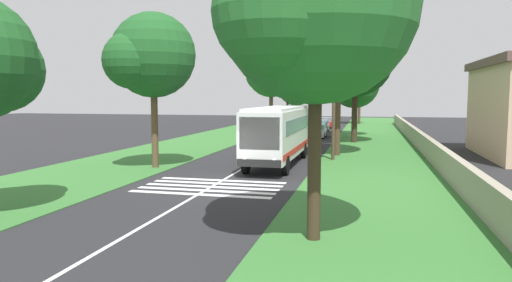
% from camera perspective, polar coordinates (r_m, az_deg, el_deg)
% --- Properties ---
extents(ground, '(160.00, 160.00, 0.00)m').
position_cam_1_polar(ground, '(24.47, -4.31, -4.92)').
color(ground, '#262628').
extents(grass_verge_left, '(120.00, 8.00, 0.04)m').
position_cam_1_polar(grass_verge_left, '(41.22, -8.76, -0.68)').
color(grass_verge_left, '#387533').
rests_on(grass_verge_left, ground).
extents(grass_verge_right, '(120.00, 8.00, 0.04)m').
position_cam_1_polar(grass_verge_right, '(38.16, 14.67, -1.30)').
color(grass_verge_right, '#387533').
rests_on(grass_verge_right, ground).
extents(centre_line, '(110.00, 0.16, 0.01)m').
position_cam_1_polar(centre_line, '(38.87, 2.50, -1.02)').
color(centre_line, silver).
rests_on(centre_line, ground).
extents(coach_bus, '(11.16, 2.62, 3.73)m').
position_cam_1_polar(coach_bus, '(30.10, 2.79, 1.16)').
color(coach_bus, white).
rests_on(coach_bus, ground).
extents(zebra_crossing, '(4.05, 6.80, 0.01)m').
position_cam_1_polar(zebra_crossing, '(23.04, -5.49, -5.58)').
color(zebra_crossing, silver).
rests_on(zebra_crossing, ground).
extents(trailing_car_0, '(4.30, 1.78, 1.43)m').
position_cam_1_polar(trailing_car_0, '(50.32, 7.47, 1.18)').
color(trailing_car_0, silver).
rests_on(trailing_car_0, ground).
extents(trailing_car_1, '(4.30, 1.78, 1.43)m').
position_cam_1_polar(trailing_car_1, '(59.22, 7.98, 1.82)').
color(trailing_car_1, gray).
rests_on(trailing_car_1, ground).
extents(trailing_car_2, '(4.30, 1.78, 1.43)m').
position_cam_1_polar(trailing_car_2, '(66.22, 8.60, 2.20)').
color(trailing_car_2, '#B21E1E').
rests_on(trailing_car_2, ground).
extents(roadside_tree_left_0, '(7.76, 6.63, 9.24)m').
position_cam_1_polar(roadside_tree_left_0, '(85.89, 4.86, 6.41)').
color(roadside_tree_left_0, '#4C3826').
rests_on(roadside_tree_left_0, grass_verge_left).
extents(roadside_tree_left_1, '(6.02, 5.14, 9.42)m').
position_cam_1_polar(roadside_tree_left_1, '(29.36, -12.70, 9.90)').
color(roadside_tree_left_1, brown).
rests_on(roadside_tree_left_1, grass_verge_left).
extents(roadside_tree_left_2, '(8.15, 7.01, 11.20)m').
position_cam_1_polar(roadside_tree_left_2, '(66.46, 1.75, 8.21)').
color(roadside_tree_left_2, brown).
rests_on(roadside_tree_left_2, grass_verge_left).
extents(roadside_tree_left_3, '(5.43, 4.55, 8.97)m').
position_cam_1_polar(roadside_tree_left_3, '(78.12, 3.84, 7.09)').
color(roadside_tree_left_3, '#3D2D1E').
rests_on(roadside_tree_left_3, grass_verge_left).
extents(roadside_tree_right_0, '(8.53, 7.13, 11.28)m').
position_cam_1_polar(roadside_tree_right_0, '(45.15, 11.71, 9.45)').
color(roadside_tree_right_0, '#3D2D1E').
rests_on(roadside_tree_right_0, grass_verge_right).
extents(roadside_tree_right_1, '(8.66, 7.50, 12.77)m').
position_cam_1_polar(roadside_tree_right_1, '(35.19, 9.67, 12.69)').
color(roadside_tree_right_1, '#4C3826').
rests_on(roadside_tree_right_1, grass_verge_right).
extents(roadside_tree_right_2, '(6.53, 5.50, 8.52)m').
position_cam_1_polar(roadside_tree_right_2, '(53.47, 11.79, 6.72)').
color(roadside_tree_right_2, '#3D2D1E').
rests_on(roadside_tree_right_2, grass_verge_right).
extents(roadside_tree_right_3, '(6.82, 6.00, 10.11)m').
position_cam_1_polar(roadside_tree_right_3, '(14.44, 6.85, 15.79)').
color(roadside_tree_right_3, '#3D2D1E').
rests_on(roadside_tree_right_3, grass_verge_right).
extents(roadside_tree_right_4, '(5.59, 4.53, 9.36)m').
position_cam_1_polar(roadside_tree_right_4, '(75.64, 12.46, 7.32)').
color(roadside_tree_right_4, '#4C3826').
rests_on(roadside_tree_right_4, grass_verge_right).
extents(utility_pole, '(0.24, 1.40, 8.04)m').
position_cam_1_polar(utility_pole, '(32.43, 9.47, 5.04)').
color(utility_pole, '#473828').
rests_on(utility_pole, grass_verge_right).
extents(roadside_wall, '(70.00, 0.40, 1.44)m').
position_cam_1_polar(roadside_wall, '(43.26, 19.08, 0.35)').
color(roadside_wall, '#9E937F').
rests_on(roadside_wall, grass_verge_right).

